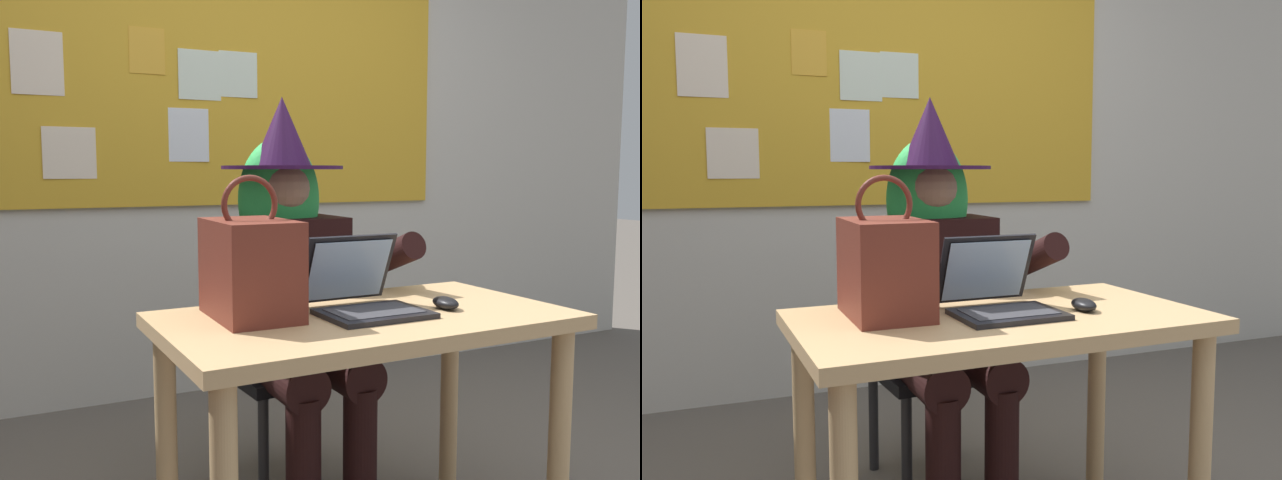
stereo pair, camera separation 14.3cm
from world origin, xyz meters
TOP-DOWN VIEW (x-y plane):
  - wall_back_bulletin at (0.00, 1.85)m, footprint 5.66×1.90m
  - desk_main at (-0.15, 0.14)m, footprint 1.12×0.64m
  - chair_at_desk at (-0.15, 0.80)m, footprint 0.45×0.45m
  - person_costumed at (-0.14, 0.68)m, footprint 0.60×0.68m
  - laptop at (-0.14, 0.15)m, footprint 0.29×0.30m
  - computer_mouse at (0.09, 0.09)m, footprint 0.07×0.11m
  - handbag at (-0.44, 0.23)m, footprint 0.20×0.30m

SIDE VIEW (x-z plane):
  - chair_at_desk at x=-0.15m, z-range 0.05..0.94m
  - desk_main at x=-0.15m, z-range 0.25..0.98m
  - computer_mouse at x=0.09m, z-range 0.73..0.77m
  - person_costumed at x=-0.14m, z-range 0.08..1.46m
  - laptop at x=-0.14m, z-range 0.68..0.88m
  - handbag at x=-0.44m, z-range 0.68..1.06m
  - wall_back_bulletin at x=0.00m, z-range 0.01..2.88m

